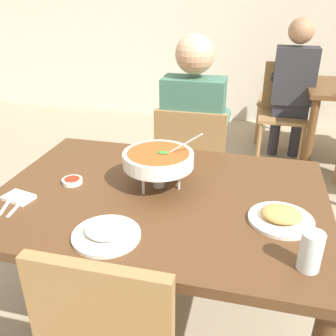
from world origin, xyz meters
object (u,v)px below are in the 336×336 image
(chair_diner_main, at_px, (192,166))
(patron_bg_middle, at_px, (293,83))
(appetizer_plate, at_px, (281,217))
(chair_bg_middle, at_px, (283,106))
(diner_main, at_px, (194,130))
(chair_bg_right, at_px, (290,95))
(rice_plate, at_px, (106,232))
(curry_bowl, at_px, (158,160))
(sauce_dish, at_px, (73,180))
(dining_table_main, at_px, (160,213))
(drink_glass, at_px, (310,253))

(chair_diner_main, distance_m, patron_bg_middle, 1.61)
(appetizer_plate, bearing_deg, chair_bg_middle, 87.14)
(diner_main, bearing_deg, chair_bg_right, 70.43)
(rice_plate, bearing_deg, chair_bg_middle, 74.87)
(chair_bg_middle, distance_m, patron_bg_middle, 0.25)
(chair_bg_right, xyz_separation_m, patron_bg_middle, (-0.03, -0.51, 0.24))
(curry_bowl, xyz_separation_m, rice_plate, (-0.08, -0.40, -0.11))
(chair_diner_main, height_order, sauce_dish, chair_diner_main)
(rice_plate, bearing_deg, curry_bowl, 78.46)
(dining_table_main, xyz_separation_m, curry_bowl, (-0.02, 0.06, 0.22))
(sauce_dish, bearing_deg, chair_bg_right, 68.38)
(chair_bg_right, bearing_deg, patron_bg_middle, -92.82)
(dining_table_main, height_order, curry_bowl, curry_bowl)
(chair_bg_middle, height_order, patron_bg_middle, patron_bg_middle)
(dining_table_main, xyz_separation_m, chair_diner_main, (-0.00, 0.78, -0.14))
(drink_glass, xyz_separation_m, chair_bg_right, (0.12, 3.09, -0.30))
(rice_plate, bearing_deg, dining_table_main, 73.17)
(appetizer_plate, bearing_deg, chair_bg_right, 86.03)
(chair_bg_middle, relative_size, patron_bg_middle, 0.69)
(chair_bg_right, height_order, patron_bg_middle, patron_bg_middle)
(chair_diner_main, height_order, chair_bg_right, same)
(rice_plate, bearing_deg, chair_bg_right, 75.65)
(appetizer_plate, distance_m, drink_glass, 0.26)
(diner_main, bearing_deg, dining_table_main, -90.00)
(rice_plate, relative_size, chair_bg_right, 0.27)
(appetizer_plate, relative_size, drink_glass, 1.85)
(appetizer_plate, bearing_deg, sauce_dish, 173.92)
(dining_table_main, distance_m, diner_main, 0.82)
(dining_table_main, distance_m, patron_bg_middle, 2.33)
(curry_bowl, relative_size, rice_plate, 1.39)
(curry_bowl, xyz_separation_m, sauce_dish, (-0.38, -0.06, -0.12))
(dining_table_main, bearing_deg, chair_bg_right, 75.96)
(drink_glass, bearing_deg, appetizer_plate, 106.82)
(diner_main, height_order, sauce_dish, diner_main)
(chair_bg_right, bearing_deg, curry_bowl, -104.76)
(chair_bg_right, distance_m, patron_bg_middle, 0.57)
(appetizer_plate, distance_m, chair_bg_right, 2.86)
(drink_glass, relative_size, patron_bg_middle, 0.10)
(drink_glass, bearing_deg, dining_table_main, 149.19)
(chair_bg_middle, bearing_deg, dining_table_main, -104.88)
(chair_bg_middle, bearing_deg, diner_main, -112.39)
(chair_diner_main, relative_size, drink_glass, 6.92)
(dining_table_main, bearing_deg, curry_bowl, 108.33)
(curry_bowl, bearing_deg, rice_plate, -101.54)
(chair_diner_main, bearing_deg, chair_bg_right, 70.74)
(diner_main, height_order, appetizer_plate, diner_main)
(sauce_dish, height_order, chair_bg_middle, chair_bg_middle)
(diner_main, distance_m, rice_plate, 1.16)
(rice_plate, height_order, drink_glass, drink_glass)
(dining_table_main, relative_size, chair_bg_right, 1.53)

